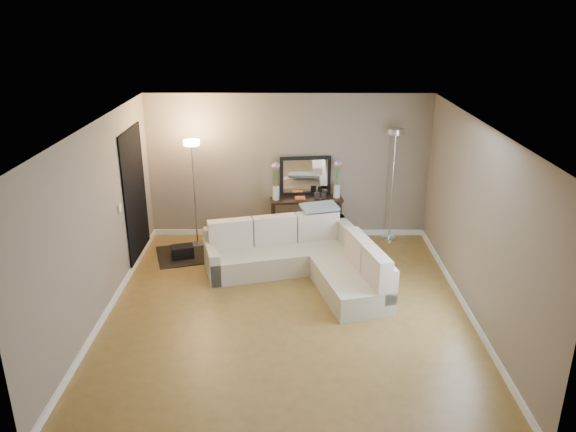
{
  "coord_description": "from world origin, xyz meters",
  "views": [
    {
      "loc": [
        0.03,
        -6.9,
        4.0
      ],
      "look_at": [
        0.0,
        0.8,
        1.1
      ],
      "focal_mm": 35.0,
      "sensor_mm": 36.0,
      "label": 1
    }
  ],
  "objects_px": {
    "floor_lamp_lit": "(193,173)",
    "floor_lamp_unlit": "(394,163)",
    "sectional_sofa": "(305,258)",
    "console_table": "(302,217)"
  },
  "relations": [
    {
      "from": "floor_lamp_lit",
      "to": "floor_lamp_unlit",
      "type": "height_order",
      "value": "floor_lamp_unlit"
    },
    {
      "from": "sectional_sofa",
      "to": "floor_lamp_unlit",
      "type": "height_order",
      "value": "floor_lamp_unlit"
    },
    {
      "from": "console_table",
      "to": "floor_lamp_lit",
      "type": "height_order",
      "value": "floor_lamp_lit"
    },
    {
      "from": "sectional_sofa",
      "to": "console_table",
      "type": "bearing_deg",
      "value": 90.98
    },
    {
      "from": "floor_lamp_lit",
      "to": "floor_lamp_unlit",
      "type": "bearing_deg",
      "value": 5.06
    },
    {
      "from": "console_table",
      "to": "sectional_sofa",
      "type": "bearing_deg",
      "value": -89.02
    },
    {
      "from": "floor_lamp_lit",
      "to": "console_table",
      "type": "bearing_deg",
      "value": 7.66
    },
    {
      "from": "sectional_sofa",
      "to": "console_table",
      "type": "xyz_separation_m",
      "value": [
        -0.02,
        1.44,
        0.14
      ]
    },
    {
      "from": "console_table",
      "to": "floor_lamp_lit",
      "type": "xyz_separation_m",
      "value": [
        -1.85,
        -0.25,
        0.9
      ]
    },
    {
      "from": "sectional_sofa",
      "to": "console_table",
      "type": "relative_size",
      "value": 2.18
    }
  ]
}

